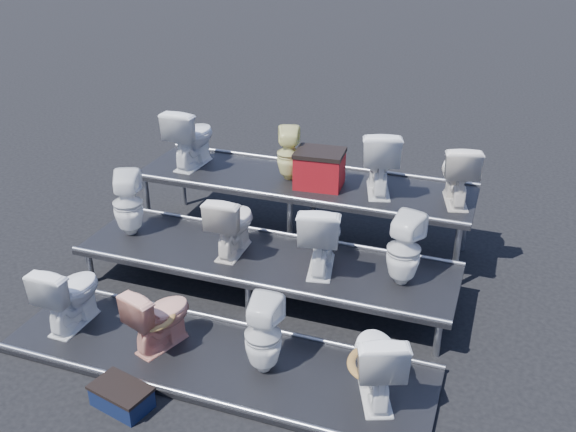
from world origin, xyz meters
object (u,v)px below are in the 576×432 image
(toilet_9, at_px, (289,154))
(toilet_6, at_px, (321,235))
(toilet_4, at_px, (128,204))
(toilet_1, at_px, (160,316))
(toilet_7, at_px, (404,250))
(toilet_5, at_px, (232,223))
(toilet_11, at_px, (458,173))
(toilet_3, at_px, (376,360))
(toilet_8, at_px, (191,136))
(toilet_0, at_px, (70,293))
(toilet_10, at_px, (379,160))
(step_stool, at_px, (122,398))
(red_crate, at_px, (319,170))
(toilet_2, at_px, (263,335))

(toilet_9, bearing_deg, toilet_6, 104.15)
(toilet_4, distance_m, toilet_6, 2.34)
(toilet_1, relative_size, toilet_9, 1.03)
(toilet_6, bearing_deg, toilet_7, 168.76)
(toilet_4, xyz_separation_m, toilet_7, (3.21, 0.00, -0.00))
(toilet_5, height_order, toilet_11, toilet_11)
(toilet_1, relative_size, toilet_3, 0.88)
(toilet_7, bearing_deg, toilet_3, 106.59)
(toilet_6, xyz_separation_m, toilet_8, (-2.17, 1.30, 0.40))
(toilet_0, bearing_deg, toilet_10, -133.40)
(toilet_5, height_order, step_stool, toilet_5)
(toilet_0, height_order, toilet_7, toilet_7)
(toilet_5, distance_m, toilet_9, 1.37)
(toilet_3, xyz_separation_m, toilet_4, (-3.25, 1.30, 0.40))
(toilet_3, xyz_separation_m, toilet_9, (-1.73, 2.60, 0.75))
(toilet_5, height_order, toilet_9, toilet_9)
(toilet_0, height_order, step_stool, toilet_0)
(red_crate, bearing_deg, toilet_8, 172.54)
(toilet_3, xyz_separation_m, toilet_7, (-0.04, 1.30, 0.40))
(toilet_2, xyz_separation_m, toilet_7, (1.01, 1.30, 0.40))
(toilet_4, height_order, toilet_8, toilet_8)
(toilet_5, relative_size, toilet_8, 0.91)
(toilet_9, bearing_deg, step_stool, 66.39)
(toilet_1, height_order, toilet_5, toilet_5)
(toilet_4, relative_size, toilet_9, 1.16)
(toilet_6, bearing_deg, toilet_11, -144.27)
(toilet_0, relative_size, toilet_11, 1.02)
(toilet_8, bearing_deg, toilet_11, -177.32)
(toilet_0, height_order, toilet_11, toilet_11)
(toilet_2, distance_m, toilet_8, 3.40)
(toilet_8, relative_size, red_crate, 1.42)
(toilet_6, bearing_deg, toilet_10, -114.48)
(toilet_0, xyz_separation_m, toilet_7, (3.12, 1.30, 0.41))
(toilet_0, xyz_separation_m, toilet_5, (1.22, 1.30, 0.39))
(toilet_9, bearing_deg, toilet_4, 22.35)
(toilet_4, relative_size, toilet_6, 0.98)
(red_crate, distance_m, step_stool, 3.55)
(toilet_5, height_order, toilet_7, toilet_7)
(step_stool, bearing_deg, toilet_1, 107.77)
(toilet_7, distance_m, toilet_11, 1.40)
(toilet_4, distance_m, toilet_11, 3.80)
(toilet_2, distance_m, toilet_7, 1.69)
(toilet_10, xyz_separation_m, step_stool, (-1.45, -3.42, -1.17))
(toilet_7, relative_size, toilet_11, 1.05)
(toilet_1, bearing_deg, toilet_5, -79.77)
(toilet_0, xyz_separation_m, toilet_4, (-0.10, 1.30, 0.41))
(toilet_8, xyz_separation_m, toilet_10, (2.48, 0.00, 0.00))
(toilet_4, xyz_separation_m, step_stool, (1.20, -2.12, -0.75))
(toilet_7, bearing_deg, toilet_9, -22.48)
(toilet_0, xyz_separation_m, toilet_3, (3.15, 0.00, 0.01))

